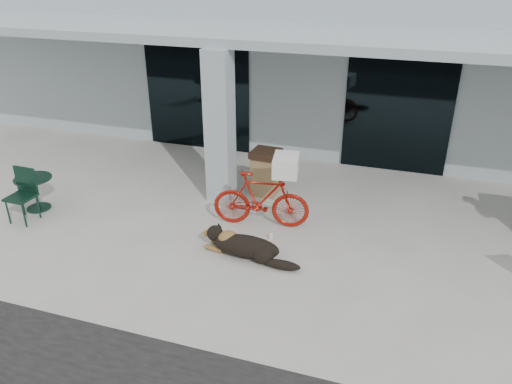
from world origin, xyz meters
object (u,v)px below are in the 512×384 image
(dog, at_px, (246,245))
(cafe_table_near, at_px, (36,193))
(cafe_chair_near, at_px, (20,197))
(trash_receptacle, at_px, (266,172))
(bicycle, at_px, (261,199))

(dog, relative_size, cafe_table_near, 1.86)
(cafe_chair_near, distance_m, trash_receptacle, 4.87)
(bicycle, distance_m, cafe_table_near, 4.60)
(dog, height_order, cafe_table_near, cafe_table_near)
(bicycle, relative_size, trash_receptacle, 1.85)
(trash_receptacle, bearing_deg, dog, -80.42)
(cafe_table_near, xyz_separation_m, cafe_chair_near, (0.10, -0.50, 0.18))
(dog, height_order, cafe_chair_near, cafe_chair_near)
(cafe_chair_near, bearing_deg, cafe_table_near, 103.25)
(bicycle, bearing_deg, cafe_table_near, 90.00)
(bicycle, height_order, dog, bicycle)
(bicycle, xyz_separation_m, cafe_chair_near, (-4.42, -1.27, -0.02))
(dog, bearing_deg, cafe_chair_near, -170.87)
(bicycle, xyz_separation_m, trash_receptacle, (-0.33, 1.37, -0.05))
(bicycle, relative_size, cafe_chair_near, 1.74)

